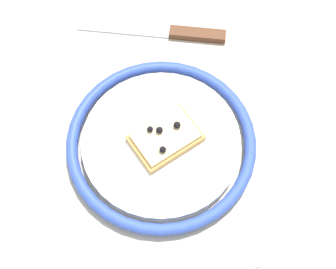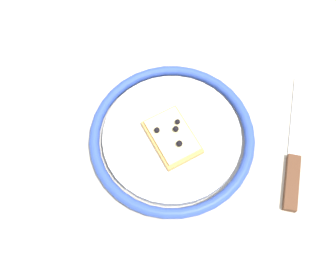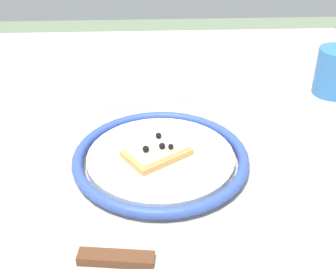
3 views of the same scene
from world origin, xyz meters
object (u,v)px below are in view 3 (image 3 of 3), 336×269
(plate, at_px, (161,159))
(fork, at_px, (143,103))
(dining_table, at_px, (185,195))
(pizza_slice_near, at_px, (157,151))
(knife, at_px, (144,261))
(cup, at_px, (335,72))

(plate, bearing_deg, fork, -171.97)
(dining_table, height_order, pizza_slice_near, pizza_slice_near)
(plate, distance_m, fork, 0.20)
(plate, relative_size, fork, 1.36)
(plate, height_order, knife, plate)
(pizza_slice_near, bearing_deg, dining_table, 122.29)
(dining_table, height_order, fork, fork)
(pizza_slice_near, distance_m, cup, 0.42)
(pizza_slice_near, height_order, fork, pizza_slice_near)
(dining_table, height_order, knife, knife)
(knife, relative_size, cup, 2.63)
(fork, bearing_deg, pizza_slice_near, 6.21)
(knife, bearing_deg, plate, 172.52)
(pizza_slice_near, height_order, knife, pizza_slice_near)
(pizza_slice_near, bearing_deg, cup, 122.88)
(plate, xyz_separation_m, pizza_slice_near, (0.00, -0.01, 0.01))
(dining_table, bearing_deg, fork, -157.21)
(dining_table, relative_size, cup, 12.54)
(dining_table, bearing_deg, knife, -16.71)
(plate, bearing_deg, knife, -7.48)
(plate, relative_size, pizza_slice_near, 2.39)
(dining_table, xyz_separation_m, cup, (-0.20, 0.30, 0.13))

